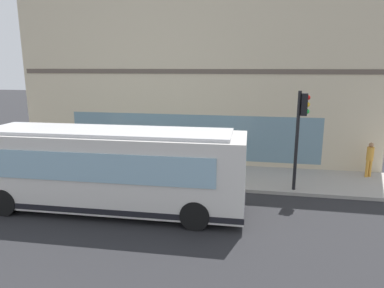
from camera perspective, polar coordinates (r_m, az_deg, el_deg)
The scene contains 10 objects.
ground at distance 13.25m, azimuth -5.40°, elevation -11.02°, with size 120.00×120.00×0.00m, color #262628.
sidewalk_curb at distance 17.26m, azimuth -1.33°, elevation -4.99°, with size 3.69×40.00×0.15m, color #9E9991.
building_corner at distance 21.93m, azimuth 1.69°, elevation 10.76°, with size 7.50×19.28×9.18m.
city_bus_nearside at distance 13.26m, azimuth -13.49°, elevation -4.14°, with size 2.78×10.09×3.07m.
traffic_light_near_corner at distance 14.91m, azimuth 17.48°, elevation 3.45°, with size 0.32×0.49×4.20m.
fire_hydrant at distance 16.90m, azimuth -8.19°, elevation -3.96°, with size 0.35×0.35×0.74m.
pedestrian_walking_along_curb at distance 16.21m, azimuth 1.93°, elevation -2.44°, with size 0.32×0.32×1.64m.
pedestrian_by_light_pole at distance 18.40m, azimuth 27.19°, elevation -1.96°, with size 0.32×0.32×1.67m.
pedestrian_near_building_entrance at distance 15.97m, azimuth -4.25°, elevation -2.79°, with size 0.32×0.32×1.60m.
newspaper_vending_box at distance 18.31m, azimuth -13.00°, elevation -2.55°, with size 0.44×0.43×0.90m.
Camera 1 is at (-11.64, -3.44, 5.31)m, focal length 32.44 mm.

